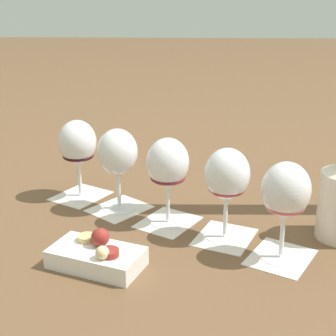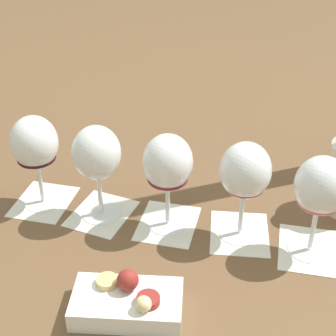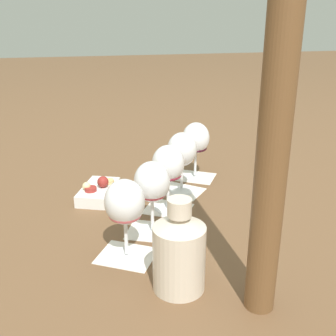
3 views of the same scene
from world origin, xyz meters
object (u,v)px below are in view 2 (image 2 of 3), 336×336
at_px(wine_glass_1, 245,175).
at_px(wine_glass_2, 166,166).
at_px(wine_glass_0, 321,190).
at_px(wine_glass_4, 35,146).
at_px(wine_glass_3, 97,157).
at_px(snack_dish, 128,302).

height_order(wine_glass_1, wine_glass_2, same).
distance_m(wine_glass_0, wine_glass_2, 0.25).
distance_m(wine_glass_1, wine_glass_4, 0.37).
xyz_separation_m(wine_glass_0, wine_glass_2, (0.21, -0.14, 0.00)).
bearing_deg(wine_glass_2, wine_glass_3, -30.70).
bearing_deg(wine_glass_1, wine_glass_3, -29.95).
relative_size(wine_glass_0, wine_glass_2, 1.00).
bearing_deg(wine_glass_3, wine_glass_0, 147.38).
xyz_separation_m(wine_glass_1, wine_glass_4, (0.32, -0.20, 0.00)).
xyz_separation_m(wine_glass_3, wine_glass_4, (0.10, -0.07, 0.00)).
xyz_separation_m(wine_glass_1, snack_dish, (0.23, 0.12, -0.10)).
relative_size(wine_glass_3, snack_dish, 0.99).
relative_size(wine_glass_4, snack_dish, 0.99).
relative_size(wine_glass_2, wine_glass_4, 1.00).
distance_m(wine_glass_2, wine_glass_3, 0.12).
bearing_deg(wine_glass_1, snack_dish, 27.01).
height_order(wine_glass_1, snack_dish, wine_glass_1).
bearing_deg(wine_glass_3, wine_glass_1, 150.05).
xyz_separation_m(wine_glass_4, snack_dish, (-0.09, 0.31, -0.10)).
relative_size(wine_glass_2, snack_dish, 0.99).
relative_size(wine_glass_0, wine_glass_1, 1.00).
bearing_deg(wine_glass_4, wine_glass_2, 147.20).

